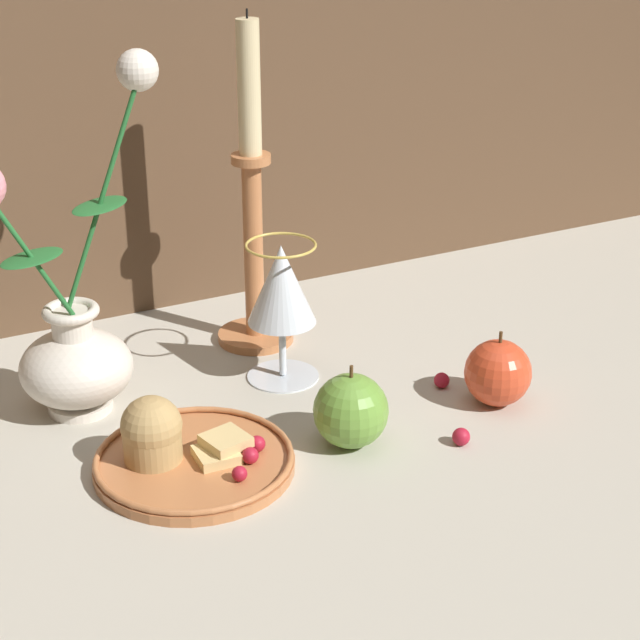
{
  "coord_description": "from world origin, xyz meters",
  "views": [
    {
      "loc": [
        -0.36,
        -0.88,
        0.55
      ],
      "look_at": [
        0.09,
        -0.0,
        0.1
      ],
      "focal_mm": 60.0,
      "sensor_mm": 36.0,
      "label": 1
    }
  ],
  "objects_px": {
    "plate_with_pastries": "(182,451)",
    "wine_glass": "(282,290)",
    "candlestick": "(253,221)",
    "apple_beside_vase": "(498,373)",
    "vase": "(73,337)",
    "apple_near_glass": "(351,411)"
  },
  "relations": [
    {
      "from": "vase",
      "to": "apple_beside_vase",
      "type": "xyz_separation_m",
      "value": [
        0.4,
        -0.19,
        -0.05
      ]
    },
    {
      "from": "wine_glass",
      "to": "candlestick",
      "type": "height_order",
      "value": "candlestick"
    },
    {
      "from": "candlestick",
      "to": "apple_near_glass",
      "type": "height_order",
      "value": "candlestick"
    },
    {
      "from": "wine_glass",
      "to": "apple_near_glass",
      "type": "height_order",
      "value": "wine_glass"
    },
    {
      "from": "wine_glass",
      "to": "apple_beside_vase",
      "type": "bearing_deg",
      "value": -41.48
    },
    {
      "from": "apple_beside_vase",
      "to": "apple_near_glass",
      "type": "relative_size",
      "value": 0.96
    },
    {
      "from": "apple_near_glass",
      "to": "wine_glass",
      "type": "bearing_deg",
      "value": 89.52
    },
    {
      "from": "candlestick",
      "to": "apple_near_glass",
      "type": "distance_m",
      "value": 0.28
    },
    {
      "from": "plate_with_pastries",
      "to": "apple_near_glass",
      "type": "height_order",
      "value": "apple_near_glass"
    },
    {
      "from": "apple_beside_vase",
      "to": "wine_glass",
      "type": "bearing_deg",
      "value": 138.52
    },
    {
      "from": "candlestick",
      "to": "apple_beside_vase",
      "type": "xyz_separation_m",
      "value": [
        0.16,
        -0.26,
        -0.11
      ]
    },
    {
      "from": "candlestick",
      "to": "apple_near_glass",
      "type": "bearing_deg",
      "value": -92.9
    },
    {
      "from": "apple_near_glass",
      "to": "candlestick",
      "type": "bearing_deg",
      "value": 87.1
    },
    {
      "from": "plate_with_pastries",
      "to": "wine_glass",
      "type": "xyz_separation_m",
      "value": [
        0.16,
        0.13,
        0.09
      ]
    },
    {
      "from": "candlestick",
      "to": "apple_beside_vase",
      "type": "height_order",
      "value": "candlestick"
    },
    {
      "from": "vase",
      "to": "wine_glass",
      "type": "distance_m",
      "value": 0.22
    },
    {
      "from": "plate_with_pastries",
      "to": "apple_beside_vase",
      "type": "distance_m",
      "value": 0.34
    },
    {
      "from": "plate_with_pastries",
      "to": "apple_near_glass",
      "type": "distance_m",
      "value": 0.17
    },
    {
      "from": "candlestick",
      "to": "apple_near_glass",
      "type": "relative_size",
      "value": 4.43
    },
    {
      "from": "plate_with_pastries",
      "to": "apple_beside_vase",
      "type": "height_order",
      "value": "apple_beside_vase"
    },
    {
      "from": "vase",
      "to": "apple_near_glass",
      "type": "bearing_deg",
      "value": -40.89
    },
    {
      "from": "candlestick",
      "to": "apple_beside_vase",
      "type": "relative_size",
      "value": 4.62
    }
  ]
}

